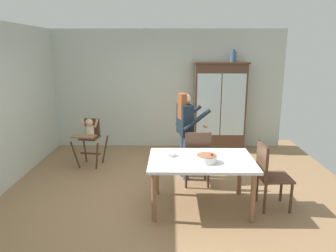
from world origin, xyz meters
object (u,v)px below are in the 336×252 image
at_px(adult_person, 185,125).
at_px(birthday_cake, 207,159).
at_px(ceramic_vase, 233,56).
at_px(dining_chair_far_side, 197,155).
at_px(dining_chair_right_end, 268,171).
at_px(dining_table, 201,165).
at_px(china_cabinet, 219,106).
at_px(serving_bowl, 170,154).
at_px(high_chair_with_toddler, 90,134).

xyz_separation_m(adult_person, birthday_cake, (0.24, -1.21, -0.17)).
bearing_deg(adult_person, ceramic_vase, -50.68).
height_order(ceramic_vase, dining_chair_far_side, ceramic_vase).
relative_size(adult_person, dining_chair_right_end, 1.59).
height_order(dining_chair_far_side, dining_chair_right_end, same).
height_order(dining_table, dining_chair_right_end, dining_chair_right_end).
xyz_separation_m(china_cabinet, dining_chair_right_end, (0.31, -2.78, -0.44)).
relative_size(adult_person, birthday_cake, 5.47).
relative_size(china_cabinet, serving_bowl, 11.03).
bearing_deg(birthday_cake, adult_person, 101.38).
height_order(dining_table, serving_bowl, serving_bowl).
bearing_deg(ceramic_vase, serving_bowl, -117.25).
distance_m(dining_table, birthday_cake, 0.20).
bearing_deg(dining_chair_far_side, ceramic_vase, -115.59).
xyz_separation_m(serving_bowl, dining_chair_far_side, (0.45, 0.59, -0.21)).
bearing_deg(china_cabinet, serving_bowl, -112.62).
bearing_deg(birthday_cake, serving_bowl, 152.32).
xyz_separation_m(china_cabinet, serving_bowl, (-1.10, -2.64, -0.23)).
distance_m(dining_table, dining_chair_far_side, 0.73).
relative_size(adult_person, dining_table, 1.03).
relative_size(china_cabinet, high_chair_with_toddler, 2.09).
xyz_separation_m(ceramic_vase, dining_table, (-0.92, -2.78, -1.45)).
xyz_separation_m(serving_bowl, dining_chair_right_end, (1.41, -0.14, -0.21)).
bearing_deg(high_chair_with_toddler, adult_person, -9.18).
relative_size(china_cabinet, dining_chair_far_side, 2.07).
bearing_deg(ceramic_vase, high_chair_with_toddler, -159.30).
xyz_separation_m(ceramic_vase, dining_chair_right_end, (0.05, -2.79, -1.55)).
height_order(ceramic_vase, high_chair_with_toddler, ceramic_vase).
xyz_separation_m(high_chair_with_toddler, dining_chair_far_side, (2.02, -0.95, -0.10)).
bearing_deg(china_cabinet, ceramic_vase, 0.82).
xyz_separation_m(china_cabinet, dining_table, (-0.66, -2.78, -0.35)).
height_order(china_cabinet, birthday_cake, china_cabinet).
xyz_separation_m(ceramic_vase, high_chair_with_toddler, (-2.94, -1.11, -1.45)).
relative_size(adult_person, dining_chair_far_side, 1.59).
distance_m(dining_table, dining_chair_right_end, 0.97).
relative_size(ceramic_vase, dining_chair_right_end, 0.28).
bearing_deg(china_cabinet, dining_table, -103.27).
bearing_deg(serving_bowl, dining_chair_right_end, -5.61).
relative_size(china_cabinet, ceramic_vase, 7.36).
height_order(high_chair_with_toddler, dining_table, high_chair_with_toddler).
bearing_deg(china_cabinet, adult_person, -116.24).
distance_m(ceramic_vase, adult_person, 2.32).
height_order(high_chair_with_toddler, dining_chair_right_end, dining_chair_right_end).
relative_size(dining_table, birthday_cake, 5.32).
relative_size(high_chair_with_toddler, birthday_cake, 3.39).
relative_size(high_chair_with_toddler, adult_person, 0.62).
bearing_deg(serving_bowl, dining_table, -16.70).
bearing_deg(china_cabinet, dining_chair_right_end, -83.70).
bearing_deg(high_chair_with_toddler, ceramic_vase, 29.38).
relative_size(high_chair_with_toddler, serving_bowl, 5.28).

